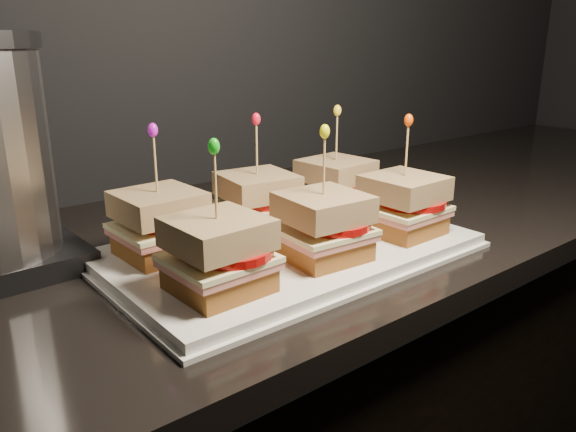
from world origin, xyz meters
TOP-DOWN VIEW (x-y plane):
  - granite_slab at (0.74, 1.69)m, footprint 2.48×0.63m
  - platter at (0.58, 1.59)m, footprint 0.47×0.29m
  - platter_rim at (0.58, 1.59)m, footprint 0.48×0.30m
  - sandwich_0_bread_bot at (0.43, 1.65)m, footprint 0.10×0.10m
  - sandwich_0_ham at (0.43, 1.65)m, footprint 0.10×0.10m
  - sandwich_0_cheese at (0.43, 1.65)m, footprint 0.11×0.10m
  - sandwich_0_tomato at (0.45, 1.65)m, footprint 0.09×0.09m
  - sandwich_0_bread_top at (0.43, 1.65)m, footprint 0.10×0.10m
  - sandwich_0_pick at (0.43, 1.65)m, footprint 0.00×0.00m
  - sandwich_0_frill at (0.43, 1.65)m, footprint 0.01×0.01m
  - sandwich_1_bread_bot at (0.58, 1.65)m, footprint 0.10×0.10m
  - sandwich_1_ham at (0.58, 1.65)m, footprint 0.11×0.11m
  - sandwich_1_cheese at (0.58, 1.65)m, footprint 0.12×0.11m
  - sandwich_1_tomato at (0.59, 1.65)m, footprint 0.09×0.09m
  - sandwich_1_bread_top at (0.58, 1.65)m, footprint 0.11×0.11m
  - sandwich_1_pick at (0.58, 1.65)m, footprint 0.00×0.00m
  - sandwich_1_frill at (0.58, 1.65)m, footprint 0.01×0.01m
  - sandwich_2_bread_bot at (0.73, 1.65)m, footprint 0.10×0.10m
  - sandwich_2_ham at (0.73, 1.65)m, footprint 0.11×0.11m
  - sandwich_2_cheese at (0.73, 1.65)m, footprint 0.11×0.11m
  - sandwich_2_tomato at (0.74, 1.65)m, footprint 0.09×0.09m
  - sandwich_2_bread_top at (0.73, 1.65)m, footprint 0.10×0.10m
  - sandwich_2_pick at (0.73, 1.65)m, footprint 0.00×0.00m
  - sandwich_2_frill at (0.73, 1.65)m, footprint 0.01×0.01m
  - sandwich_3_bread_bot at (0.43, 1.52)m, footprint 0.10×0.10m
  - sandwich_3_ham at (0.43, 1.52)m, footprint 0.10×0.10m
  - sandwich_3_cheese at (0.43, 1.52)m, footprint 0.11×0.10m
  - sandwich_3_tomato at (0.45, 1.51)m, footprint 0.09×0.09m
  - sandwich_3_bread_top at (0.43, 1.52)m, footprint 0.10×0.10m
  - sandwich_3_pick at (0.43, 1.52)m, footprint 0.00×0.00m
  - sandwich_3_frill at (0.43, 1.52)m, footprint 0.01×0.01m
  - sandwich_4_bread_bot at (0.58, 1.52)m, footprint 0.10×0.10m
  - sandwich_4_ham at (0.58, 1.52)m, footprint 0.11×0.11m
  - sandwich_4_cheese at (0.58, 1.52)m, footprint 0.11×0.11m
  - sandwich_4_tomato at (0.59, 1.51)m, footprint 0.09×0.09m
  - sandwich_4_bread_top at (0.58, 1.52)m, footprint 0.10×0.10m
  - sandwich_4_pick at (0.58, 1.52)m, footprint 0.00×0.00m
  - sandwich_4_frill at (0.58, 1.52)m, footprint 0.01×0.01m
  - sandwich_5_bread_bot at (0.73, 1.52)m, footprint 0.09×0.09m
  - sandwich_5_ham at (0.73, 1.52)m, footprint 0.10×0.10m
  - sandwich_5_cheese at (0.73, 1.52)m, footprint 0.10×0.10m
  - sandwich_5_tomato at (0.74, 1.51)m, footprint 0.09×0.09m
  - sandwich_5_bread_top at (0.73, 1.52)m, footprint 0.10×0.10m
  - sandwich_5_pick at (0.73, 1.52)m, footprint 0.00×0.00m
  - sandwich_5_frill at (0.73, 1.52)m, footprint 0.01×0.01m

SIDE VIEW (x-z plane):
  - granite_slab at x=0.74m, z-range 0.87..0.90m
  - platter_rim at x=0.58m, z-range 0.90..0.91m
  - platter at x=0.58m, z-range 0.90..0.92m
  - sandwich_0_bread_bot at x=0.43m, z-range 0.92..0.94m
  - sandwich_1_bread_bot at x=0.58m, z-range 0.92..0.94m
  - sandwich_2_bread_bot at x=0.73m, z-range 0.92..0.94m
  - sandwich_3_bread_bot at x=0.43m, z-range 0.92..0.94m
  - sandwich_4_bread_bot at x=0.58m, z-range 0.92..0.94m
  - sandwich_5_bread_bot at x=0.73m, z-range 0.92..0.94m
  - sandwich_0_ham at x=0.43m, z-range 0.94..0.95m
  - sandwich_1_ham at x=0.58m, z-range 0.94..0.95m
  - sandwich_2_ham at x=0.73m, z-range 0.94..0.95m
  - sandwich_3_ham at x=0.43m, z-range 0.94..0.95m
  - sandwich_4_ham at x=0.58m, z-range 0.94..0.95m
  - sandwich_5_ham at x=0.73m, z-range 0.94..0.95m
  - sandwich_0_cheese at x=0.43m, z-range 0.95..0.96m
  - sandwich_1_cheese at x=0.58m, z-range 0.95..0.96m
  - sandwich_2_cheese at x=0.73m, z-range 0.95..0.96m
  - sandwich_3_cheese at x=0.43m, z-range 0.95..0.96m
  - sandwich_4_cheese at x=0.58m, z-range 0.95..0.96m
  - sandwich_5_cheese at x=0.73m, z-range 0.95..0.96m
  - sandwich_0_tomato at x=0.45m, z-range 0.96..0.97m
  - sandwich_1_tomato at x=0.59m, z-range 0.96..0.97m
  - sandwich_2_tomato at x=0.74m, z-range 0.96..0.97m
  - sandwich_3_tomato at x=0.45m, z-range 0.96..0.97m
  - sandwich_4_tomato at x=0.59m, z-range 0.96..0.97m
  - sandwich_5_tomato at x=0.74m, z-range 0.96..0.97m
  - sandwich_0_bread_top at x=0.43m, z-range 0.97..1.00m
  - sandwich_1_bread_top at x=0.58m, z-range 0.97..1.00m
  - sandwich_2_bread_top at x=0.73m, z-range 0.97..1.00m
  - sandwich_3_bread_top at x=0.43m, z-range 0.97..1.00m
  - sandwich_4_bread_top at x=0.58m, z-range 0.97..1.00m
  - sandwich_5_bread_top at x=0.73m, z-range 0.97..1.00m
  - sandwich_0_pick at x=0.43m, z-range 0.98..1.07m
  - sandwich_1_pick at x=0.58m, z-range 0.98..1.07m
  - sandwich_2_pick at x=0.73m, z-range 0.98..1.07m
  - sandwich_3_pick at x=0.43m, z-range 0.98..1.07m
  - sandwich_4_pick at x=0.58m, z-range 0.98..1.07m
  - sandwich_5_pick at x=0.73m, z-range 0.98..1.07m
  - sandwich_0_frill at x=0.43m, z-range 1.07..1.08m
  - sandwich_1_frill at x=0.58m, z-range 1.07..1.08m
  - sandwich_2_frill at x=0.73m, z-range 1.07..1.08m
  - sandwich_3_frill at x=0.43m, z-range 1.07..1.08m
  - sandwich_4_frill at x=0.58m, z-range 1.07..1.08m
  - sandwich_5_frill at x=0.73m, z-range 1.07..1.08m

